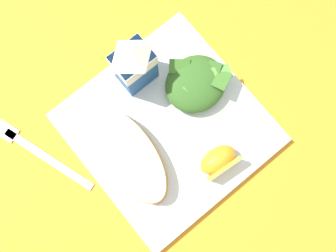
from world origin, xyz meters
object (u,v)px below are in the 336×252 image
object	(u,v)px
cheesy_pizza_bread	(132,157)
orange_wedge_front	(218,161)
milk_carton	(134,64)
white_plate	(168,128)
metal_fork	(36,151)
green_salad_pile	(196,84)

from	to	relation	value
cheesy_pizza_bread	orange_wedge_front	size ratio (longest dim) A/B	2.80
cheesy_pizza_bread	milk_carton	bearing A→B (deg)	48.58
white_plate	orange_wedge_front	xyz separation A→B (m)	(0.02, -0.09, 0.03)
cheesy_pizza_bread	metal_fork	world-z (taller)	cheesy_pizza_bread
white_plate	green_salad_pile	world-z (taller)	green_salad_pile
green_salad_pile	metal_fork	size ratio (longest dim) A/B	0.58
orange_wedge_front	green_salad_pile	bearing A→B (deg)	65.86
white_plate	orange_wedge_front	bearing A→B (deg)	-74.96
green_salad_pile	milk_carton	bearing A→B (deg)	129.74
cheesy_pizza_bread	green_salad_pile	bearing A→B (deg)	10.07
cheesy_pizza_bread	metal_fork	xyz separation A→B (m)	(-0.11, 0.11, -0.03)
green_salad_pile	milk_carton	distance (m)	0.10
white_plate	metal_fork	size ratio (longest dim) A/B	1.52
cheesy_pizza_bread	white_plate	bearing A→B (deg)	2.53
green_salad_pile	metal_fork	world-z (taller)	green_salad_pile
cheesy_pizza_bread	milk_carton	size ratio (longest dim) A/B	1.60
cheesy_pizza_bread	metal_fork	size ratio (longest dim) A/B	0.96
orange_wedge_front	milk_carton	bearing A→B (deg)	93.09
orange_wedge_front	metal_fork	size ratio (longest dim) A/B	0.34
orange_wedge_front	metal_fork	distance (m)	0.29
white_plate	green_salad_pile	bearing A→B (deg)	17.14
orange_wedge_front	metal_fork	world-z (taller)	orange_wedge_front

